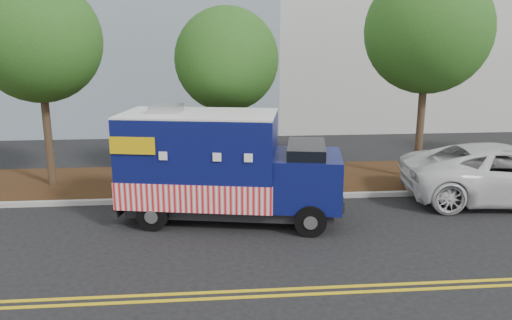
{
  "coord_description": "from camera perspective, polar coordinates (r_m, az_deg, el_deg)",
  "views": [
    {
      "loc": [
        -1.52,
        -13.61,
        4.97
      ],
      "look_at": [
        -0.24,
        0.6,
        1.5
      ],
      "focal_mm": 35.0,
      "sensor_mm": 36.0,
      "label": 1
    }
  ],
  "objects": [
    {
      "name": "sign_post",
      "position": [
        15.78,
        -3.61,
        -0.19
      ],
      "size": [
        0.06,
        0.06,
        2.4
      ],
      "primitive_type": "cube",
      "color": "#473828",
      "rests_on": "ground"
    },
    {
      "name": "food_truck",
      "position": [
        13.86,
        -4.2,
        -1.02
      ],
      "size": [
        6.44,
        3.36,
        3.24
      ],
      "rotation": [
        0.0,
        0.0,
        -0.19
      ],
      "color": "black",
      "rests_on": "ground"
    },
    {
      "name": "mulch_strip",
      "position": [
        17.86,
        -0.05,
        -2.24
      ],
      "size": [
        120.0,
        4.0,
        0.15
      ],
      "primitive_type": "cube",
      "color": "#301E0D",
      "rests_on": "ground"
    },
    {
      "name": "centerline_near",
      "position": [
        10.53,
        3.91,
        -14.49
      ],
      "size": [
        120.0,
        0.1,
        0.01
      ],
      "primitive_type": "cube",
      "color": "gold",
      "rests_on": "ground"
    },
    {
      "name": "centerline_far",
      "position": [
        10.32,
        4.13,
        -15.14
      ],
      "size": [
        120.0,
        0.1,
        0.01
      ],
      "primitive_type": "cube",
      "color": "gold",
      "rests_on": "ground"
    },
    {
      "name": "tree_c",
      "position": [
        18.12,
        19.02,
        13.75
      ],
      "size": [
        4.19,
        4.19,
        7.33
      ],
      "color": "#38281C",
      "rests_on": "ground"
    },
    {
      "name": "tree_a",
      "position": [
        17.77,
        -23.6,
        12.4
      ],
      "size": [
        3.99,
        3.99,
        6.93
      ],
      "color": "#38281C",
      "rests_on": "ground"
    },
    {
      "name": "white_car",
      "position": [
        17.39,
        26.88,
        -1.42
      ],
      "size": [
        6.72,
        3.74,
        1.78
      ],
      "primitive_type": "imported",
      "rotation": [
        0.0,
        0.0,
        1.44
      ],
      "color": "silver",
      "rests_on": "ground"
    },
    {
      "name": "tree_b",
      "position": [
        16.84,
        -3.36,
        11.37
      ],
      "size": [
        3.45,
        3.45,
        6.04
      ],
      "color": "#38281C",
      "rests_on": "ground"
    },
    {
      "name": "curb",
      "position": [
        15.86,
        0.62,
        -4.31
      ],
      "size": [
        120.0,
        0.18,
        0.15
      ],
      "primitive_type": "cube",
      "color": "#9E9E99",
      "rests_on": "ground"
    },
    {
      "name": "ground",
      "position": [
        14.57,
        1.17,
        -6.28
      ],
      "size": [
        120.0,
        120.0,
        0.0
      ],
      "primitive_type": "plane",
      "color": "black",
      "rests_on": "ground"
    }
  ]
}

